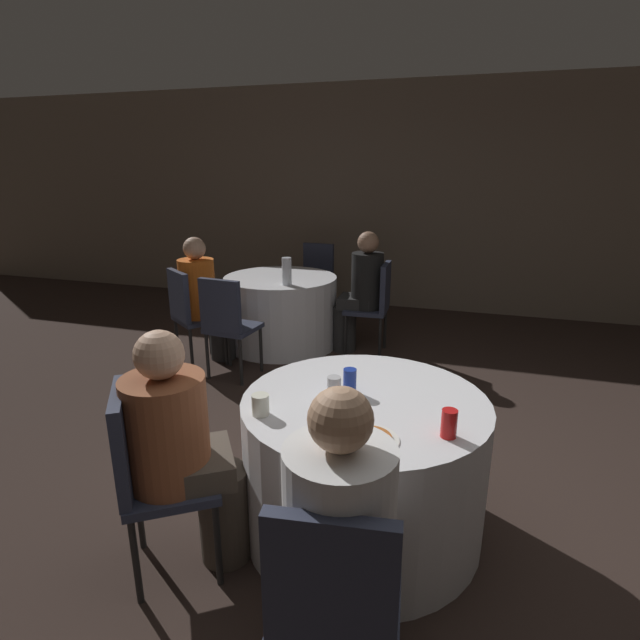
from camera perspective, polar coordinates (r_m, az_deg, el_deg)
name	(u,v)px	position (r m, az deg, el deg)	size (l,w,h in m)	color
ground_plane	(397,519)	(2.89, 8.75, -21.58)	(16.00, 16.00, 0.00)	#332621
wall_back	(455,200)	(6.52, 15.22, 13.07)	(16.00, 0.06, 2.80)	#7A6B5B
table_near	(363,465)	(2.62, 4.97, -16.17)	(1.20, 1.20, 0.72)	silver
table_far	(281,311)	(5.19, -4.47, 1.04)	(1.15, 1.15, 0.72)	silver
chair_near_south	(334,600)	(1.72, 1.62, -29.38)	(0.45, 0.45, 0.92)	#2D3347
chair_near_southwest	(148,466)	(2.38, -19.08, -15.51)	(0.56, 0.56, 0.92)	#2D3347
chair_far_east	(376,300)	(4.90, 6.42, 2.29)	(0.42, 0.41, 0.92)	#2D3347
chair_far_north	(316,275)	(6.03, -0.47, 5.20)	(0.43, 0.43, 0.92)	#2D3347
chair_far_south	(227,319)	(4.33, -10.61, 0.08)	(0.44, 0.44, 0.92)	#2D3347
chair_far_southwest	(189,309)	(4.71, -14.73, 1.21)	(0.56, 0.56, 0.92)	#2D3347
person_white_shirt	(341,545)	(1.79, 2.46, -24.28)	(0.37, 0.51, 1.21)	#4C4238
person_orange_shirt	(205,301)	(4.76, -12.96, 2.18)	(0.45, 0.47, 1.20)	#282828
person_black_shirt	(359,293)	(4.92, 4.54, 3.06)	(0.49, 0.31, 1.21)	#282828
person_floral_shirt	(185,450)	(2.35, -15.23, -14.16)	(0.50, 0.47, 1.16)	#4C4238
pizza_plate_near	(370,438)	(2.11, 5.73, -13.30)	(0.24, 0.24, 0.02)	white
soda_can_blue	(350,381)	(2.49, 3.42, -6.94)	(0.07, 0.07, 0.12)	#1E38A5
soda_can_silver	(334,389)	(2.40, 1.61, -7.86)	(0.07, 0.07, 0.12)	silver
soda_can_red	(449,424)	(2.17, 14.53, -11.38)	(0.07, 0.07, 0.12)	red
cup_near	(260,405)	(2.29, -6.82, -9.59)	(0.08, 0.08, 0.10)	silver
bottle_far	(287,271)	(4.72, -3.82, 5.57)	(0.09, 0.09, 0.26)	silver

